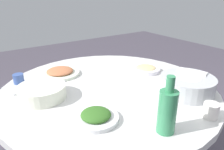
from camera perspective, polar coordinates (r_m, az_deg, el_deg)
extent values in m
cylinder|color=#99999E|center=(1.42, -0.89, -16.88)|extent=(0.14, 0.14, 0.67)
cylinder|color=silver|center=(1.23, -0.99, -3.97)|extent=(1.21, 1.21, 0.04)
cylinder|color=#B2B5BA|center=(1.20, 19.41, -2.50)|extent=(0.29, 0.29, 0.09)
ellipsoid|color=white|center=(1.20, 19.44, -2.30)|extent=(0.24, 0.24, 0.10)
cube|color=white|center=(1.26, 20.70, 0.83)|extent=(0.16, 0.11, 0.01)
cylinder|color=white|center=(1.14, -18.23, -4.29)|extent=(0.24, 0.24, 0.07)
cylinder|color=black|center=(1.15, -18.20, -4.57)|extent=(0.21, 0.21, 0.05)
cylinder|color=silver|center=(1.13, -18.38, -3.21)|extent=(0.02, 0.27, 0.01)
cylinder|color=silver|center=(0.93, -4.30, -11.46)|extent=(0.20, 0.20, 0.02)
ellipsoid|color=#306120|center=(0.92, -4.33, -10.48)|extent=(0.13, 0.13, 0.04)
cylinder|color=silver|center=(1.42, -13.69, 0.41)|extent=(0.25, 0.25, 0.02)
ellipsoid|color=#B26842|center=(1.42, -13.75, 1.06)|extent=(0.17, 0.17, 0.03)
cylinder|color=silver|center=(1.46, 9.00, 1.51)|extent=(0.19, 0.19, 0.02)
ellipsoid|color=#CEB67F|center=(1.46, 9.02, 1.94)|extent=(0.13, 0.13, 0.02)
cylinder|color=#358556|center=(0.85, 14.51, -9.58)|extent=(0.07, 0.07, 0.17)
cylinder|color=#358556|center=(0.79, 15.33, -2.33)|extent=(0.03, 0.03, 0.06)
cylinder|color=#385397|center=(1.37, -23.70, -0.91)|extent=(0.06, 0.06, 0.06)
cylinder|color=white|center=(1.03, 24.90, -8.60)|extent=(0.07, 0.07, 0.07)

